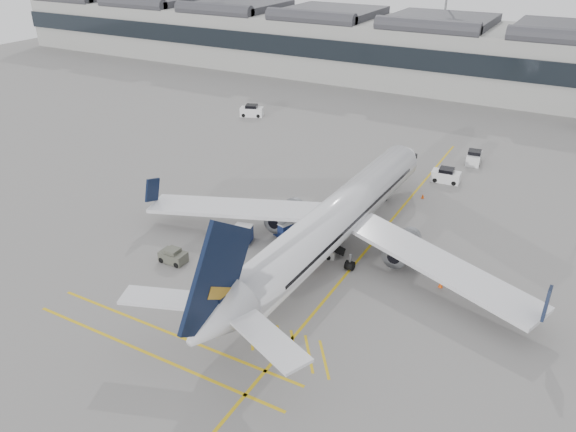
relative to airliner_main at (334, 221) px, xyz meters
The scene contains 17 objects.
ground 10.33m from the airliner_main, 138.88° to the right, with size 220.00×220.00×0.00m, color gray.
terminal 65.96m from the airliner_main, 96.44° to the left, with size 200.00×20.45×12.40m.
apron_markings 5.47m from the airliner_main, 53.65° to the left, with size 0.25×60.00×0.01m, color gold.
airliner_main is the anchor object (origin of this frame).
belt_loader 3.25m from the airliner_main, 144.37° to the right, with size 5.07×2.56×2.00m.
baggage_cart_a 2.94m from the airliner_main, 155.82° to the left, with size 2.02×1.79×1.83m.
baggage_cart_b 4.18m from the airliner_main, 155.11° to the right, with size 1.76×1.47×1.80m.
baggage_cart_c 5.80m from the airliner_main, behind, with size 2.01×1.83×1.74m.
baggage_cart_d 8.84m from the airliner_main, 162.04° to the right, with size 2.02×1.78×1.84m.
ramp_agent_a 3.54m from the airliner_main, 128.12° to the right, with size 0.73×0.48×1.99m, color #E1440B.
ramp_agent_b 4.42m from the airliner_main, 99.61° to the right, with size 0.85×0.67×1.76m, color #DA3F0B.
pushback_tug 14.76m from the airliner_main, 144.24° to the right, with size 2.38×1.48×1.33m.
safety_cone_nose 16.11m from the airliner_main, 75.97° to the left, with size 0.36×0.36×0.50m, color #F24C0A.
safety_cone_engine 10.73m from the airliner_main, ahead, with size 0.40×0.40×0.55m, color #F24C0A.
service_van_left 43.04m from the airliner_main, 132.32° to the left, with size 3.94×2.90×1.82m.
service_van_mid 29.41m from the airliner_main, 77.45° to the left, with size 2.01×3.46×1.69m.
service_van_right 21.78m from the airliner_main, 77.14° to the left, with size 3.37×1.87×1.68m.
Camera 1 is at (25.40, -34.55, 26.87)m, focal length 35.00 mm.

